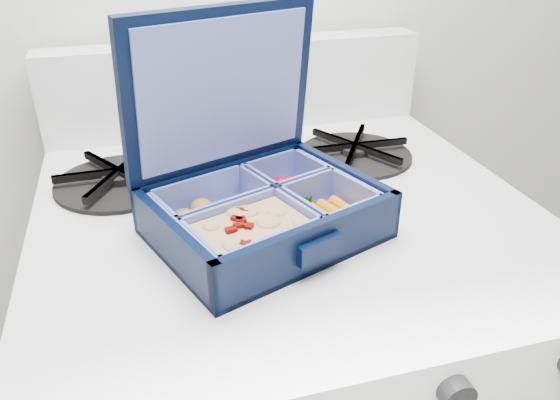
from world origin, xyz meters
name	(u,v)px	position (x,y,z in m)	size (l,w,h in m)	color
bento_box	(265,213)	(-0.24, 1.60, 0.94)	(0.24, 0.18, 0.06)	black
burner_grate	(355,149)	(-0.06, 1.78, 0.92)	(0.17, 0.17, 0.02)	black
burner_grate_rear	(120,177)	(-0.40, 1.78, 0.92)	(0.17, 0.17, 0.02)	black
fork	(246,173)	(-0.23, 1.76, 0.92)	(0.03, 0.20, 0.01)	#B7BACC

